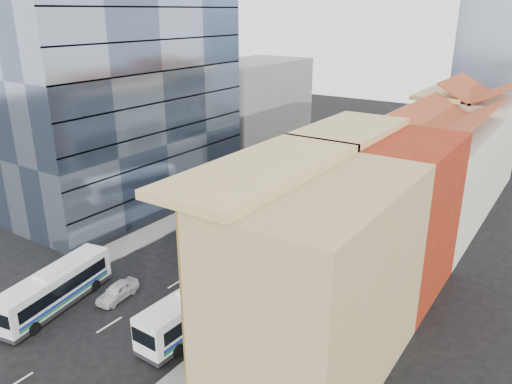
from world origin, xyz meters
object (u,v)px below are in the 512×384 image
Objects in this scene: office_tower at (121,68)px; bus_left_near at (55,288)px; sedan_left at (118,291)px; bus_left_far at (223,207)px; shophouse_tan at (318,283)px; bus_right at (198,306)px.

bus_left_near is (11.96, -18.58, -13.43)m from office_tower.
office_tower is 8.15× the size of sedan_left.
office_tower is 18.40m from bus_left_far.
shophouse_tan is at bearing 2.98° from bus_left_near.
bus_left_far reaches higher than bus_left_near.
shophouse_tan is 1.41× the size of bus_right.
shophouse_tan reaches higher than bus_left_near.
sedan_left is (-7.41, -0.76, -0.97)m from bus_right.
bus_left_near is at bearing -157.10° from bus_right.
sedan_left is at bearing -172.59° from bus_right.
bus_right is at bearing -176.38° from shophouse_tan.
bus_right is (10.31, 4.02, 0.03)m from bus_left_near.
bus_left_far is 1.05× the size of bus_right.
office_tower reaches higher than shophouse_tan.
bus_left_near is 4.47m from sedan_left.
bus_left_far is at bearing 141.19° from shophouse_tan.
shophouse_tan reaches higher than bus_left_far.
office_tower reaches higher than bus_left_far.
office_tower is 29.79m from bus_right.
bus_right is (22.27, -14.55, -13.40)m from office_tower.
office_tower is at bearing 128.24° from sedan_left.
sedan_left is at bearing -175.36° from shophouse_tan.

